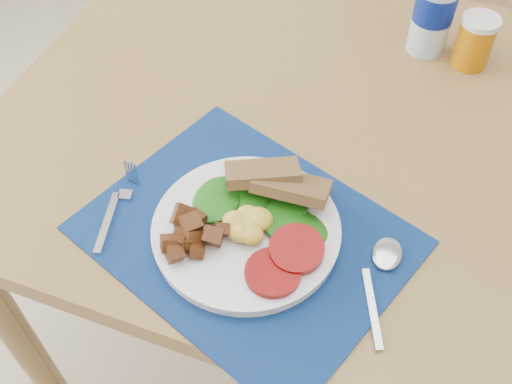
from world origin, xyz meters
TOP-DOWN VIEW (x-y plane):
  - table at (0.00, 0.20)m, footprint 1.40×0.90m
  - placemat at (-0.19, -0.07)m, footprint 0.53×0.47m
  - breakfast_plate at (-0.19, -0.07)m, footprint 0.27×0.27m
  - fork at (-0.38, -0.08)m, footprint 0.04×0.16m
  - spoon at (0.01, -0.06)m, footprint 0.06×0.17m
  - juice_glass at (0.06, 0.44)m, footprint 0.07×0.07m

SIDE VIEW (x-z plane):
  - table at x=0.00m, z-range 0.29..1.04m
  - placemat at x=-0.19m, z-range 0.75..0.75m
  - fork at x=-0.38m, z-range 0.75..0.76m
  - spoon at x=0.01m, z-range 0.75..0.76m
  - breakfast_plate at x=-0.19m, z-range 0.74..0.80m
  - juice_glass at x=0.06m, z-range 0.75..0.84m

